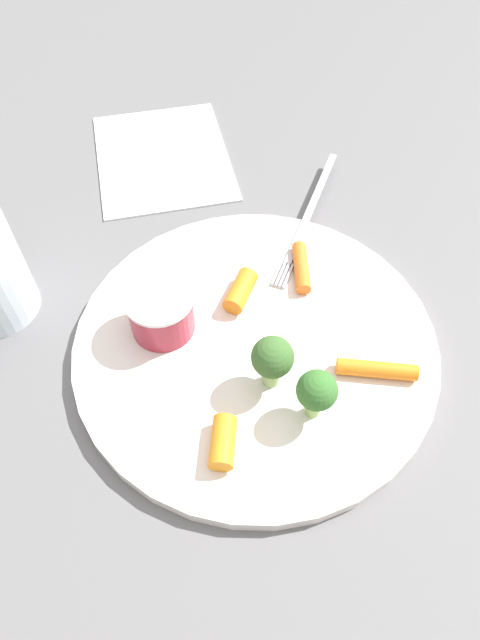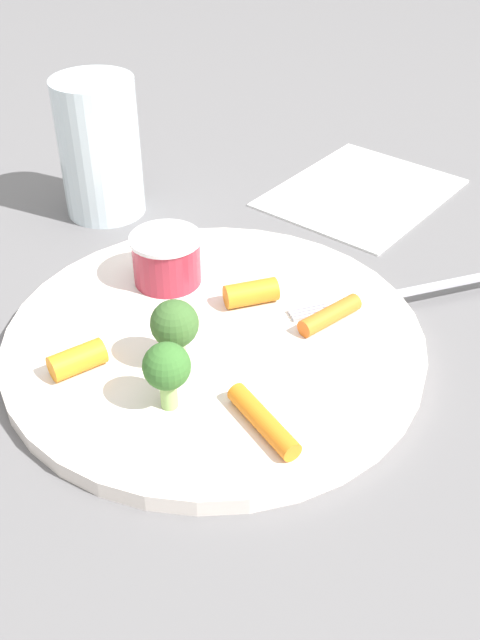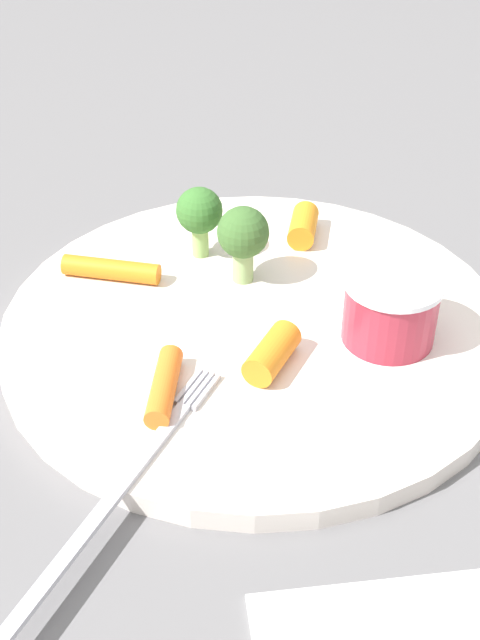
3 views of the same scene
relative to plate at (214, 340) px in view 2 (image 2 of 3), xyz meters
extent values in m
plane|color=slate|center=(0.00, 0.00, -0.01)|extent=(2.40, 2.40, 0.00)
cylinder|color=silver|center=(0.00, 0.00, 0.00)|extent=(0.29, 0.29, 0.01)
cylinder|color=#A02839|center=(0.03, 0.07, 0.02)|extent=(0.05, 0.05, 0.03)
cylinder|color=silver|center=(0.03, 0.07, 0.04)|extent=(0.05, 0.05, 0.00)
cylinder|color=#94BE66|center=(-0.07, -0.02, 0.02)|extent=(0.01, 0.01, 0.02)
sphere|color=#376C2C|center=(-0.07, -0.02, 0.04)|extent=(0.03, 0.03, 0.03)
cylinder|color=#91B56D|center=(-0.04, 0.00, 0.02)|extent=(0.01, 0.01, 0.02)
sphere|color=#3B632C|center=(-0.04, 0.00, 0.04)|extent=(0.03, 0.03, 0.03)
cylinder|color=orange|center=(0.04, 0.00, 0.01)|extent=(0.04, 0.04, 0.02)
cylinder|color=orange|center=(-0.05, -0.08, 0.01)|extent=(0.03, 0.06, 0.01)
cylinder|color=orange|center=(-0.08, 0.05, 0.01)|extent=(0.04, 0.03, 0.02)
cylinder|color=orange|center=(0.06, -0.06, 0.01)|extent=(0.05, 0.02, 0.01)
cube|color=silver|center=(0.13, -0.10, 0.01)|extent=(0.13, 0.10, 0.00)
cube|color=silver|center=(0.05, -0.05, 0.01)|extent=(0.02, 0.02, 0.00)
cube|color=silver|center=(0.06, -0.04, 0.01)|extent=(0.02, 0.02, 0.00)
cube|color=silver|center=(0.06, -0.04, 0.01)|extent=(0.02, 0.02, 0.00)
cube|color=silver|center=(0.06, -0.04, 0.01)|extent=(0.02, 0.02, 0.00)
cylinder|color=silver|center=(0.10, 0.20, 0.05)|extent=(0.07, 0.07, 0.12)
cube|color=silver|center=(0.26, 0.03, 0.00)|extent=(0.18, 0.15, 0.00)
camera|label=1|loc=(-0.23, 0.08, 0.36)|focal=30.47mm
camera|label=2|loc=(-0.30, -0.24, 0.31)|focal=40.67mm
camera|label=3|loc=(0.37, -0.08, 0.29)|focal=46.75mm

